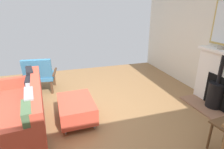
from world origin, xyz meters
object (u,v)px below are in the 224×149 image
fireplace (222,84)px  ottoman (76,108)px  sofa (20,111)px  mantel_bowl_near (221,48)px  armchair_accent (39,74)px

fireplace → ottoman: size_ratio=1.46×
sofa → fireplace: bearing=174.7°
mantel_bowl_near → ottoman: 2.88m
mantel_bowl_near → armchair_accent: bearing=-24.7°
fireplace → sofa: (3.55, -0.33, -0.15)m
mantel_bowl_near → ottoman: mantel_bowl_near is taller
fireplace → armchair_accent: fireplace is taller
ottoman → armchair_accent: bearing=-64.9°
armchair_accent → sofa: bearing=81.8°
fireplace → ottoman: (2.70, -0.38, -0.27)m
sofa → armchair_accent: 1.45m
armchair_accent → ottoman: bearing=115.1°
mantel_bowl_near → sofa: size_ratio=0.07×
ottoman → armchair_accent: size_ratio=1.01×
sofa → ottoman: 0.86m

